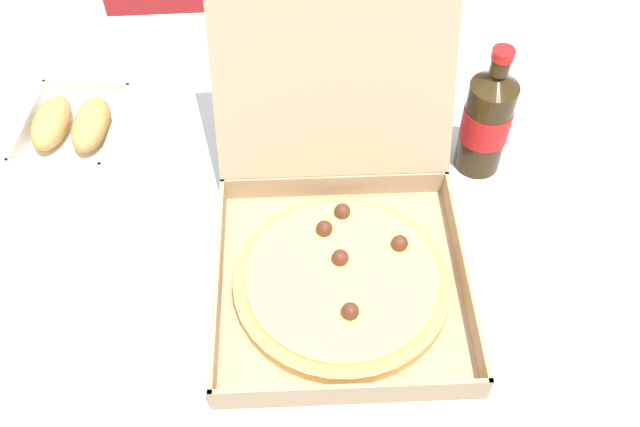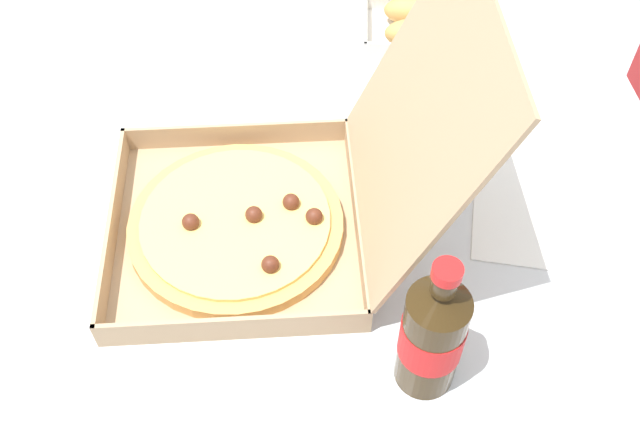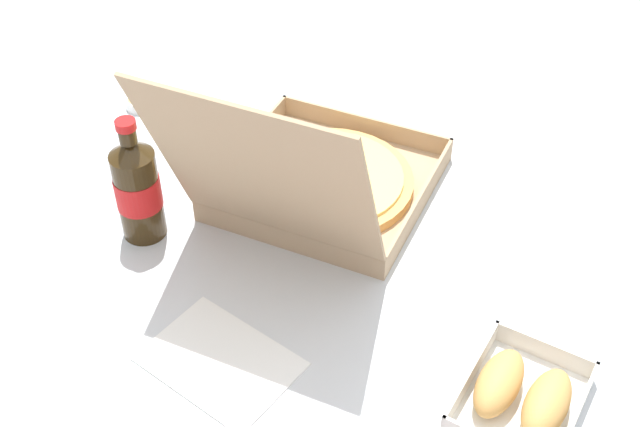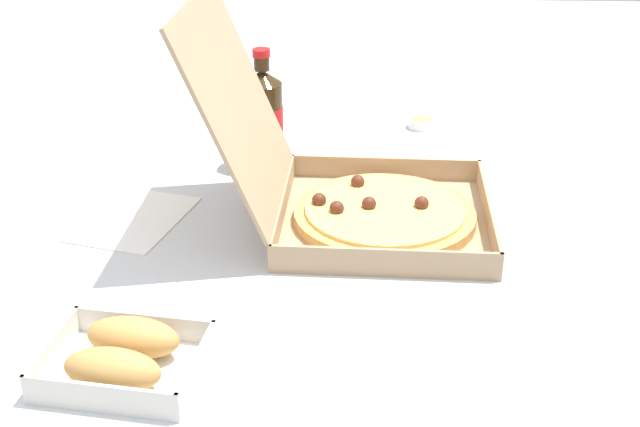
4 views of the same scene
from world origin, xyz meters
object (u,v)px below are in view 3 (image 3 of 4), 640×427
at_px(bread_side_box, 522,396).
at_px(dipping_sauce_cup, 140,102).
at_px(pizza_box_open, 318,181).
at_px(cola_bottle, 137,188).
at_px(paper_menu, 220,361).

distance_m(bread_side_box, dipping_sauce_cup, 0.95).
bearing_deg(dipping_sauce_cup, pizza_box_open, 163.26).
xyz_separation_m(cola_bottle, dipping_sauce_cup, (0.20, -0.31, -0.08)).
distance_m(paper_menu, dipping_sauce_cup, 0.67).
bearing_deg(bread_side_box, cola_bottle, -9.15).
distance_m(pizza_box_open, bread_side_box, 0.50).
bearing_deg(pizza_box_open, dipping_sauce_cup, -16.74).
bearing_deg(paper_menu, bread_side_box, -152.89).
height_order(pizza_box_open, paper_menu, pizza_box_open).
xyz_separation_m(bread_side_box, cola_bottle, (0.65, -0.10, 0.07)).
height_order(bread_side_box, cola_bottle, cola_bottle).
distance_m(pizza_box_open, paper_menu, 0.38).
bearing_deg(cola_bottle, pizza_box_open, -142.93).
bearing_deg(bread_side_box, pizza_box_open, -34.33).
relative_size(pizza_box_open, bread_side_box, 2.33).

